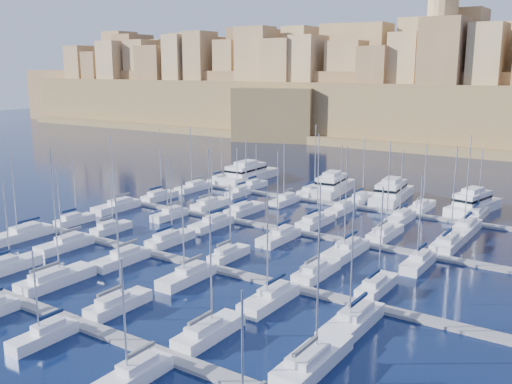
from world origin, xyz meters
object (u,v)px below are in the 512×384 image
Objects in this scene: motor_yacht_a at (247,174)px; sailboat_2 at (56,279)px; motor_yacht_b at (332,186)px; sailboat_4 at (209,332)px; motor_yacht_c at (392,193)px; motor_yacht_d at (473,204)px.

sailboat_2 is at bearing -74.96° from motor_yacht_a.
sailboat_2 reaches higher than motor_yacht_b.
sailboat_2 reaches higher than sailboat_4.
motor_yacht_d is (16.67, -0.85, -0.00)m from motor_yacht_c.
motor_yacht_c is (18.68, 69.65, 0.94)m from sailboat_2.
motor_yacht_b is (-20.68, 70.15, 0.99)m from sailboat_4.
motor_yacht_a and motor_yacht_d have the same top height.
motor_yacht_c is at bearing -1.95° from motor_yacht_a.
motor_yacht_a and motor_yacht_c have the same top height.
motor_yacht_b is at bearing 85.86° from sailboat_2.
motor_yacht_d is at bearing 62.80° from sailboat_2.
sailboat_4 is 84.47m from motor_yacht_a.
sailboat_2 is 73.46m from motor_yacht_a.
motor_yacht_a is (-44.77, 71.63, 0.99)m from sailboat_4.
motor_yacht_b and motor_yacht_c have the same top height.
motor_yacht_c and motor_yacht_d have the same top height.
motor_yacht_b is (5.03, 69.45, 0.94)m from sailboat_2.
motor_yacht_b is at bearing 178.76° from motor_yacht_d.
motor_yacht_b is 0.98× the size of motor_yacht_c.
sailboat_4 is at bearing -84.30° from motor_yacht_c.
sailboat_4 is 0.75× the size of motor_yacht_c.
motor_yacht_c is at bearing 0.81° from motor_yacht_b.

